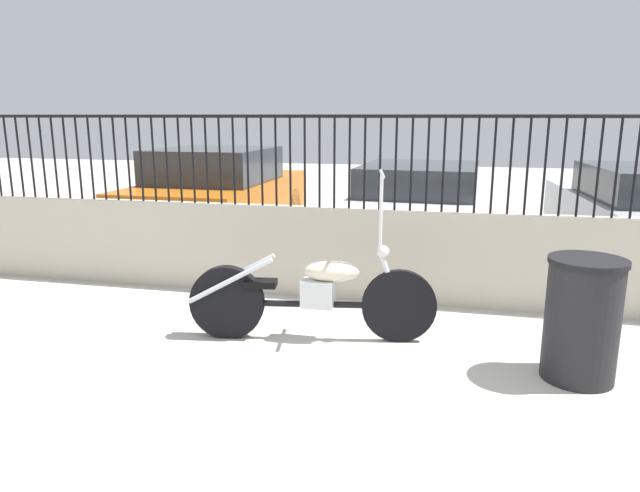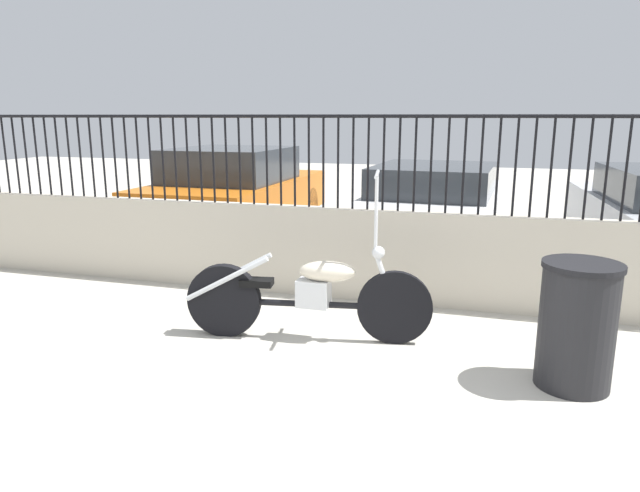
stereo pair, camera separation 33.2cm
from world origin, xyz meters
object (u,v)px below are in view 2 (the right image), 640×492
at_px(trash_bin, 577,325).
at_px(car_white, 434,204).
at_px(car_orange, 235,191).
at_px(motorcycle_black, 297,294).

xyz_separation_m(trash_bin, car_white, (-1.43, 4.43, 0.17)).
bearing_deg(trash_bin, car_orange, 136.54).
bearing_deg(car_orange, trash_bin, -133.19).
bearing_deg(car_orange, car_white, -90.48).
distance_m(motorcycle_black, car_orange, 4.89).
bearing_deg(car_white, trash_bin, -158.82).
relative_size(motorcycle_black, car_white, 0.50).
distance_m(trash_bin, car_white, 4.66).
relative_size(trash_bin, car_orange, 0.23).
bearing_deg(motorcycle_black, car_orange, 111.74).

